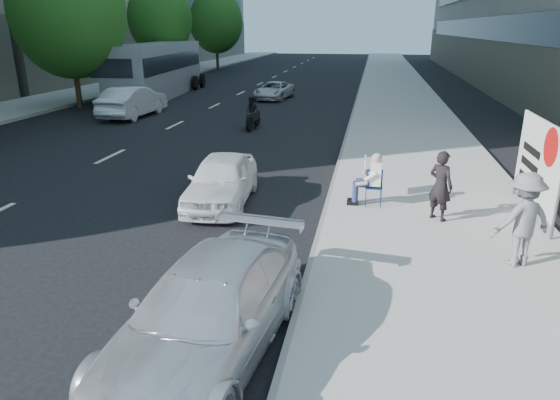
% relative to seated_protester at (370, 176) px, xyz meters
% --- Properties ---
extents(ground, '(160.00, 160.00, 0.00)m').
position_rel_seated_protester_xyz_m(ground, '(-2.46, -4.17, -0.87)').
color(ground, black).
rests_on(ground, ground).
extents(near_sidewalk, '(5.00, 120.00, 0.15)m').
position_rel_seated_protester_xyz_m(near_sidewalk, '(1.54, 15.83, -0.80)').
color(near_sidewalk, '#AAA69F').
rests_on(near_sidewalk, ground).
extents(far_sidewalk, '(4.50, 120.00, 0.15)m').
position_rel_seated_protester_xyz_m(far_sidewalk, '(-19.21, 15.83, -0.80)').
color(far_sidewalk, '#AAA69F').
rests_on(far_sidewalk, ground).
extents(tree_far_c, '(6.00, 6.00, 8.47)m').
position_rel_seated_protester_xyz_m(tree_far_c, '(-16.16, 13.83, 4.15)').
color(tree_far_c, '#382616').
rests_on(tree_far_c, ground).
extents(tree_far_d, '(4.80, 4.80, 7.65)m').
position_rel_seated_protester_xyz_m(tree_far_d, '(-16.16, 25.83, 4.01)').
color(tree_far_d, '#382616').
rests_on(tree_far_d, ground).
extents(tree_far_e, '(5.40, 5.40, 7.89)m').
position_rel_seated_protester_xyz_m(tree_far_e, '(-16.16, 39.83, 3.91)').
color(tree_far_e, '#382616').
rests_on(tree_far_e, ground).
extents(seated_protester, '(0.83, 1.12, 1.31)m').
position_rel_seated_protester_xyz_m(seated_protester, '(0.00, 0.00, 0.00)').
color(seated_protester, navy).
rests_on(seated_protester, near_sidewalk).
extents(jogger, '(1.29, 1.03, 1.75)m').
position_rel_seated_protester_xyz_m(jogger, '(2.73, -2.84, 0.15)').
color(jogger, slate).
rests_on(jogger, near_sidewalk).
extents(pedestrian_woman, '(0.69, 0.67, 1.59)m').
position_rel_seated_protester_xyz_m(pedestrian_woman, '(1.56, -0.74, 0.07)').
color(pedestrian_woman, black).
rests_on(pedestrian_woman, near_sidewalk).
extents(protest_banner, '(0.08, 3.06, 2.20)m').
position_rel_seated_protester_xyz_m(protest_banner, '(3.72, 0.00, 0.53)').
color(protest_banner, '#4C4C4C').
rests_on(protest_banner, near_sidewalk).
extents(parked_sedan, '(2.33, 4.61, 1.28)m').
position_rel_seated_protester_xyz_m(parked_sedan, '(-2.07, -6.17, -0.23)').
color(parked_sedan, silver).
rests_on(parked_sedan, ground).
extents(white_sedan_near, '(1.75, 3.76, 1.25)m').
position_rel_seated_protester_xyz_m(white_sedan_near, '(-3.70, -0.16, -0.25)').
color(white_sedan_near, white).
rests_on(white_sedan_near, ground).
extents(white_sedan_mid, '(1.75, 4.65, 1.52)m').
position_rel_seated_protester_xyz_m(white_sedan_mid, '(-11.85, 11.62, -0.12)').
color(white_sedan_mid, silver).
rests_on(white_sedan_mid, ground).
extents(white_sedan_far, '(2.24, 4.01, 1.06)m').
position_rel_seated_protester_xyz_m(white_sedan_far, '(-6.14, 19.29, -0.34)').
color(white_sedan_far, silver).
rests_on(white_sedan_far, ground).
extents(motorcycle, '(0.74, 2.05, 1.42)m').
position_rel_seated_protester_xyz_m(motorcycle, '(-5.21, 9.63, -0.24)').
color(motorcycle, black).
rests_on(motorcycle, ground).
extents(bus, '(3.56, 12.23, 3.30)m').
position_rel_seated_protester_xyz_m(bus, '(-13.85, 19.44, 0.76)').
color(bus, gray).
rests_on(bus, ground).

